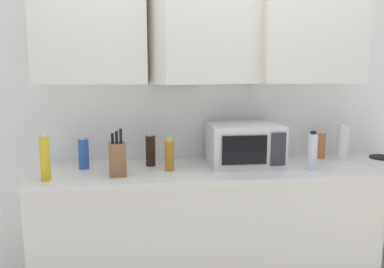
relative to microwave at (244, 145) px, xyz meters
name	(u,v)px	position (x,y,z in m)	size (l,w,h in m)	color
wall_back_with_cabinets	(203,65)	(-0.26, 0.17, 0.53)	(3.09, 0.55, 2.60)	white
counter_run	(207,232)	(-0.26, -0.05, -0.59)	(2.22, 0.63, 0.90)	white
microwave	(244,145)	(0.00, 0.00, 0.00)	(0.48, 0.37, 0.28)	silver
knife_block	(117,159)	(-0.84, -0.17, -0.04)	(0.11, 0.13, 0.29)	brown
bottle_blue_cleaner	(84,154)	(-1.07, 0.02, -0.04)	(0.07, 0.07, 0.21)	#2D56B7
bottle_white_jar	(343,142)	(0.74, 0.06, -0.01)	(0.08, 0.08, 0.28)	white
bottle_spice_jar	(321,145)	(0.61, 0.13, -0.04)	(0.07, 0.07, 0.20)	#BC6638
bottle_clear_tall	(312,151)	(0.40, -0.19, -0.02)	(0.06, 0.06, 0.25)	silver
bottle_yellow_mustard	(45,158)	(-1.25, -0.23, -0.01)	(0.06, 0.06, 0.28)	gold
bottle_amber_vinegar	(169,155)	(-0.52, -0.09, -0.04)	(0.06, 0.06, 0.21)	#AD701E
bottle_soy_dark	(150,150)	(-0.63, 0.05, -0.03)	(0.07, 0.07, 0.22)	black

